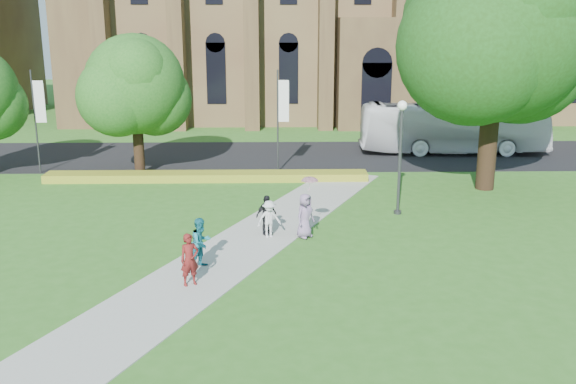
{
  "coord_description": "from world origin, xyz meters",
  "views": [
    {
      "loc": [
        1.8,
        -21.89,
        8.59
      ],
      "look_at": [
        2.37,
        4.49,
        1.6
      ],
      "focal_mm": 40.0,
      "sensor_mm": 36.0,
      "label": 1
    }
  ],
  "objects_px": {
    "large_tree": "(497,27)",
    "tour_coach": "(453,127)",
    "pedestrian_0": "(190,260)",
    "streetlamp": "(401,144)"
  },
  "relations": [
    {
      "from": "large_tree",
      "to": "tour_coach",
      "type": "distance_m",
      "value": 11.74
    },
    {
      "from": "streetlamp",
      "to": "tour_coach",
      "type": "height_order",
      "value": "streetlamp"
    },
    {
      "from": "streetlamp",
      "to": "pedestrian_0",
      "type": "height_order",
      "value": "streetlamp"
    },
    {
      "from": "streetlamp",
      "to": "tour_coach",
      "type": "bearing_deg",
      "value": 65.85
    },
    {
      "from": "large_tree",
      "to": "pedestrian_0",
      "type": "xyz_separation_m",
      "value": [
        -14.05,
        -12.75,
        -7.43
      ]
    },
    {
      "from": "large_tree",
      "to": "tour_coach",
      "type": "height_order",
      "value": "large_tree"
    },
    {
      "from": "large_tree",
      "to": "tour_coach",
      "type": "relative_size",
      "value": 1.06
    },
    {
      "from": "large_tree",
      "to": "pedestrian_0",
      "type": "distance_m",
      "value": 20.38
    },
    {
      "from": "streetlamp",
      "to": "pedestrian_0",
      "type": "relative_size",
      "value": 2.92
    },
    {
      "from": "streetlamp",
      "to": "large_tree",
      "type": "height_order",
      "value": "large_tree"
    }
  ]
}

